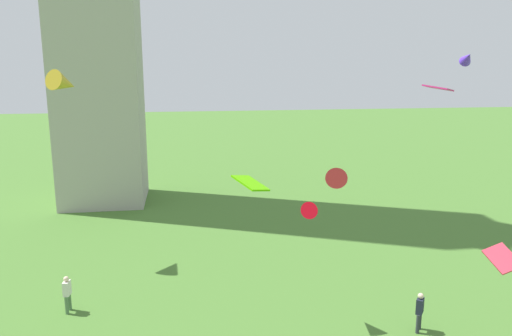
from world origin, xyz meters
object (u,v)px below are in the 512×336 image
kite_flying_5 (337,173)px  kite_flying_7 (438,88)px  kite_flying_2 (64,83)px  kite_flying_3 (250,183)px  kite_flying_6 (467,58)px  person_2 (420,310)px  kite_flying_4 (306,212)px  kite_flying_0 (502,258)px  person_1 (67,292)px

kite_flying_5 → kite_flying_7: (9.60, 11.44, 2.17)m
kite_flying_2 → kite_flying_5: (11.49, -14.09, -2.45)m
kite_flying_2 → kite_flying_3: 16.63m
kite_flying_6 → person_2: bearing=-112.0°
person_2 → kite_flying_4: size_ratio=1.38×
kite_flying_0 → kite_flying_7: bearing=162.1°
person_2 → kite_flying_5: kite_flying_5 is taller
person_1 → kite_flying_2: size_ratio=0.80×
person_1 → kite_flying_7: size_ratio=0.98×
kite_flying_3 → kite_flying_6: kite_flying_6 is taller
kite_flying_3 → kite_flying_7: 16.98m
person_2 → kite_flying_3: size_ratio=1.30×
person_2 → kite_flying_4: 6.49m
person_2 → kite_flying_7: (4.61, 8.30, 9.13)m
kite_flying_0 → kite_flying_4: 8.20m
kite_flying_7 → person_2: bearing=-66.3°
person_2 → kite_flying_5: 9.12m
person_1 → person_2: 16.09m
kite_flying_6 → kite_flying_3: bearing=-124.3°
kite_flying_4 → person_1: bearing=-12.5°
kite_flying_5 → kite_flying_6: kite_flying_6 is taller
kite_flying_0 → kite_flying_3: bearing=-87.5°
kite_flying_2 → kite_flying_3: (8.65, -13.95, -2.71)m
kite_flying_7 → person_1: bearing=-115.3°
person_1 → person_2: size_ratio=1.00×
kite_flying_2 → kite_flying_3: bearing=152.7°
person_1 → kite_flying_7: bearing=-71.3°
person_2 → kite_flying_3: bearing=148.2°
kite_flying_2 → kite_flying_7: bearing=-156.3°
kite_flying_0 → kite_flying_3: kite_flying_3 is taller
kite_flying_7 → kite_flying_4: bearing=-92.2°
kite_flying_6 → kite_flying_7: 5.21m
person_1 → kite_flying_6: 27.26m
person_1 → person_2: bearing=-97.8°
kite_flying_7 → kite_flying_0: bearing=-48.0°
kite_flying_5 → kite_flying_0: bearing=-147.5°
kite_flying_4 → kite_flying_7: 12.44m
person_1 → kite_flying_3: kite_flying_3 is taller
person_1 → kite_flying_2: 11.70m
kite_flying_5 → kite_flying_3: bearing=15.4°
kite_flying_6 → kite_flying_7: (-3.67, -3.27, -1.73)m
person_1 → kite_flying_2: (-0.92, 6.91, 9.40)m
kite_flying_6 → kite_flying_4: bearing=-129.3°
person_1 → kite_flying_7: 22.55m
person_2 → kite_flying_7: kite_flying_7 is taller
kite_flying_2 → person_2: bearing=177.3°
person_1 → kite_flying_3: 12.41m
kite_flying_3 → kite_flying_2: bearing=179.9°
kite_flying_6 → person_1: bearing=-148.9°
kite_flying_4 → kite_flying_2: bearing=-38.6°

